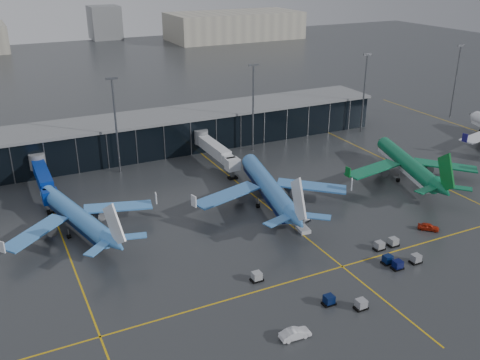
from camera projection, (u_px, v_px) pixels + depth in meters
name	position (u px, v px, depth m)	size (l,w,h in m)	color
ground	(257.00, 243.00, 107.81)	(600.00, 600.00, 0.00)	#282B2D
terminal_pier	(159.00, 133.00, 156.97)	(142.00, 17.00, 10.70)	black
jet_bridges	(43.00, 178.00, 127.32)	(94.00, 27.50, 7.20)	#595B60
flood_masts	(188.00, 113.00, 145.83)	(203.00, 0.50, 25.50)	#595B60
distant_hangars	(131.00, 30.00, 348.06)	(260.00, 71.00, 22.00)	#B2AD99
taxi_lines	(274.00, 212.00, 120.65)	(220.00, 120.00, 0.02)	gold
airliner_arkefly	(74.00, 205.00, 110.04)	(34.44, 39.23, 12.06)	#428ADB
airliner_klm_near	(268.00, 176.00, 122.78)	(38.46, 43.80, 13.46)	#3C7BC6
airliner_aer_lingus	(408.00, 155.00, 136.64)	(37.02, 42.16, 12.96)	#0C6942
baggage_carts	(367.00, 268.00, 97.64)	(32.44, 16.27, 1.70)	black
mobile_airstair	(303.00, 228.00, 112.02)	(2.54, 3.43, 3.45)	silver
service_van_red	(429.00, 227.00, 112.47)	(1.75, 4.35, 1.48)	#AB210D
service_van_white	(295.00, 334.00, 80.59)	(1.72, 4.93, 1.62)	silver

